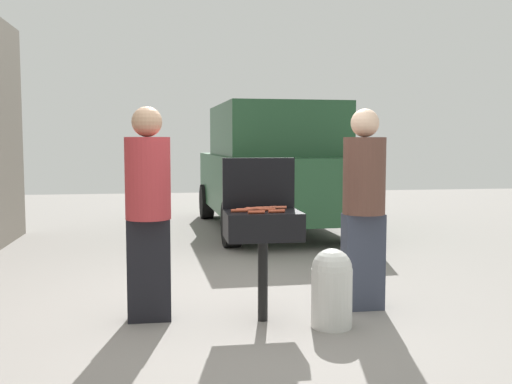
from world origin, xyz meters
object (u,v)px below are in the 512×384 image
Objects in this scene: hot_dog_1 at (263,208)px; hot_dog_2 at (254,209)px; hot_dog_6 at (277,211)px; person_right at (364,201)px; hot_dog_3 at (239,211)px; person_left at (148,206)px; hot_dog_0 at (279,208)px; propane_tank at (332,286)px; hot_dog_4 at (256,212)px; hot_dog_7 at (244,210)px; parked_minivan at (272,167)px; hot_dog_5 at (267,210)px; bbq_grill at (263,229)px; hot_dog_8 at (253,209)px.

hot_dog_2 is (-0.08, -0.03, 0.00)m from hot_dog_1.
hot_dog_1 and hot_dog_6 have the same top height.
hot_dog_2 is 0.97m from person_right.
person_left reaches higher than hot_dog_3.
hot_dog_0 reaches higher than propane_tank.
hot_dog_2 is at bearing 84.96° from hot_dog_4.
hot_dog_0 is 0.76m from person_right.
propane_tank is at bearing -21.95° from hot_dog_7.
hot_dog_0 and hot_dog_4 have the same top height.
hot_dog_3 is (-0.22, -0.15, 0.00)m from hot_dog_1.
parked_minivan is (0.87, 4.97, 0.12)m from hot_dog_6.
hot_dog_3 is at bearing -154.23° from hot_dog_0.
person_left is at bearing 171.49° from hot_dog_5.
hot_dog_5 is at bearing -0.11° from person_right.
hot_dog_6 reaches higher than propane_tank.
parked_minivan is at bearing -103.46° from person_right.
bbq_grill is at bearing -101.69° from hot_dog_1.
bbq_grill is at bearing -40.01° from hot_dog_8.
bbq_grill is 4.96m from parked_minivan.
hot_dog_4 is 0.88m from person_left.
hot_dog_7 is (-0.18, 0.01, 0.00)m from hot_dog_5.
hot_dog_1 is 0.20m from hot_dog_7.
person_left is at bearing 170.06° from hot_dog_7.
hot_dog_4 is at bearing -124.73° from hot_dog_5.
person_right is at bearing 21.21° from hot_dog_6.
hot_dog_2 is at bearing 59.86° from hot_dog_8.
person_right is at bearing 10.14° from hot_dog_7.
parked_minivan reaches higher than hot_dog_4.
propane_tank is at bearing -31.04° from hot_dog_2.
hot_dog_6 is (0.09, -0.11, 0.15)m from bbq_grill.
bbq_grill is 0.93m from person_left.
hot_dog_1 is 4.83m from parked_minivan.
person_right is at bearing 5.52° from hot_dog_1.
hot_dog_2 is 0.85m from person_left.
propane_tank is (0.41, -0.13, -0.58)m from hot_dog_6.
person_left reaches higher than hot_dog_6.
hot_dog_3 is 0.08× the size of person_left.
hot_dog_6 is (0.14, -0.20, 0.00)m from hot_dog_2.
person_right reaches higher than hot_dog_8.
hot_dog_1 is 0.08× the size of person_right.
hot_dog_7 is at bearing -2.65° from person_right.
bbq_grill is 0.26m from hot_dog_0.
hot_dog_2 is 0.08× the size of person_right.
hot_dog_4 is at bearing -110.39° from hot_dog_1.
hot_dog_2 is at bearing 41.52° from hot_dog_3.
person_left is (-0.99, 0.26, 0.03)m from hot_dog_6.
parked_minivan reaches higher than propane_tank.
hot_dog_3 is at bearing -138.48° from hot_dog_2.
parked_minivan reaches higher than hot_dog_5.
hot_dog_2 is at bearing 39.11° from hot_dog_7.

